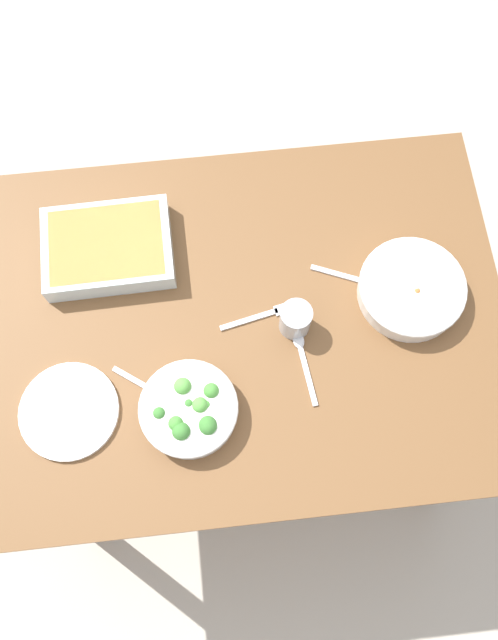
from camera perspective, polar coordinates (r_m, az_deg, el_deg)
ground_plane at (r=2.21m, az=0.00°, el=-6.28°), size 6.00×6.00×0.00m
dining_table at (r=1.58m, az=0.00°, el=-1.06°), size 1.20×0.90×0.74m
stew_bowl at (r=1.53m, az=14.12°, el=2.65°), size 0.25×0.25×0.06m
broccoli_bowl at (r=1.41m, az=-5.28°, el=-7.90°), size 0.22×0.22×0.07m
baking_dish at (r=1.56m, az=-12.35°, el=6.28°), size 0.30×0.23×0.06m
drink_cup at (r=1.46m, az=4.11°, el=0.00°), size 0.07×0.07×0.08m
side_plate at (r=1.49m, az=-15.60°, el=-7.76°), size 0.22×0.22×0.01m
spoon_by_stew at (r=1.55m, az=9.53°, el=3.55°), size 0.17×0.09×0.01m
spoon_by_broccoli at (r=1.46m, az=-8.22°, el=-6.33°), size 0.15×0.12×0.01m
spoon_spare at (r=1.47m, az=4.78°, el=-3.33°), size 0.04×0.18×0.01m
fork_on_table at (r=1.50m, az=1.19°, el=0.41°), size 0.18×0.05×0.01m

